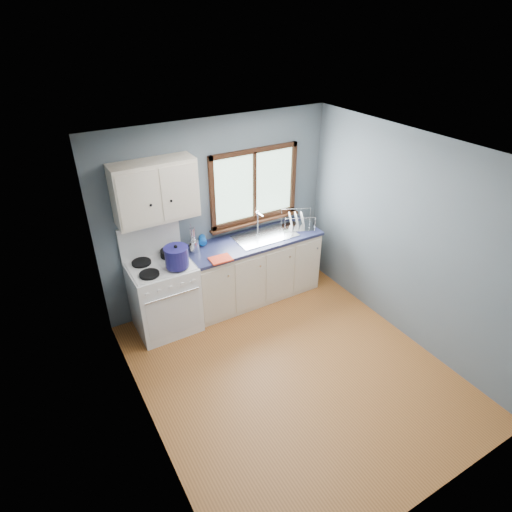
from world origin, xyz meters
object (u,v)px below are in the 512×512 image
base_cabinets (254,271)px  stockpot (177,257)px  sink (265,240)px  skillet (171,252)px  dish_rack (297,223)px  gas_range (164,295)px  thermos (193,239)px  utensil_crock (194,246)px

base_cabinets → stockpot: bearing=-170.6°
base_cabinets → sink: sink is taller
base_cabinets → stockpot: 1.34m
base_cabinets → stockpot: size_ratio=5.70×
skillet → stockpot: size_ratio=1.23×
stockpot → dish_rack: stockpot is taller
base_cabinets → dish_rack: size_ratio=3.45×
gas_range → dish_rack: size_ratio=2.54×
thermos → gas_range: bearing=-160.1°
stockpot → skillet: bearing=83.0°
skillet → utensil_crock: utensil_crock is taller
gas_range → dish_rack: 2.08m
gas_range → stockpot: gas_range is taller
gas_range → base_cabinets: bearing=0.8°
sink → thermos: sink is taller
gas_range → stockpot: bearing=-46.6°
utensil_crock → dish_rack: bearing=-3.0°
gas_range → utensil_crock: size_ratio=3.55×
utensil_crock → thermos: 0.10m
base_cabinets → dish_rack: dish_rack is taller
base_cabinets → skillet: 1.25m
gas_range → utensil_crock: bearing=12.4°
sink → skillet: size_ratio=2.10×
sink → skillet: sink is taller
sink → utensil_crock: utensil_crock is taller
sink → dish_rack: 0.55m
dish_rack → skillet: bearing=-159.2°
thermos → skillet: bearing=-172.0°
skillet → dish_rack: 1.82m
gas_range → utensil_crock: gas_range is taller
gas_range → base_cabinets: 1.31m
stockpot → utensil_crock: utensil_crock is taller
sink → thermos: size_ratio=2.92×
stockpot → thermos: stockpot is taller
sink → dish_rack: bearing=1.0°
sink → skillet: 1.30m
sink → thermos: 1.00m
base_cabinets → sink: 0.48m
gas_range → skillet: gas_range is taller
base_cabinets → utensil_crock: utensil_crock is taller
thermos → dish_rack: (1.50, -0.16, -0.08)m
gas_range → dish_rack: gas_range is taller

